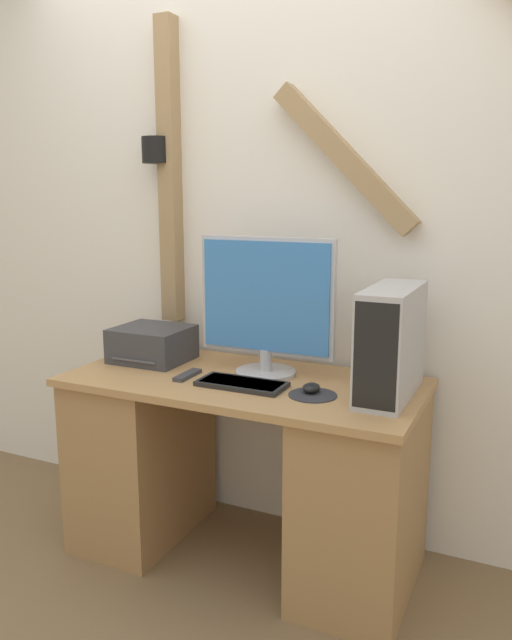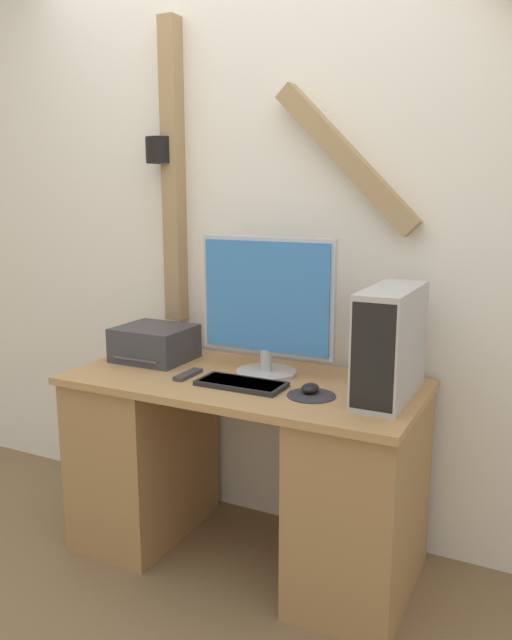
{
  "view_description": "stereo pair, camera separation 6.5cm",
  "coord_description": "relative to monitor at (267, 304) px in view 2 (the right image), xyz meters",
  "views": [
    {
      "loc": [
        1.05,
        -1.79,
        1.49
      ],
      "look_at": [
        0.06,
        0.33,
        1.01
      ],
      "focal_mm": 35.0,
      "sensor_mm": 36.0,
      "label": 1
    },
    {
      "loc": [
        1.1,
        -1.76,
        1.49
      ],
      "look_at": [
        0.06,
        0.33,
        1.01
      ],
      "focal_mm": 35.0,
      "sensor_mm": 36.0,
      "label": 2
    }
  ],
  "objects": [
    {
      "name": "ground_plane",
      "position": [
        -0.06,
        -0.43,
        -1.06
      ],
      "size": [
        12.0,
        12.0,
        0.0
      ],
      "primitive_type": "plane",
      "color": "brown"
    },
    {
      "name": "wall_back",
      "position": [
        -0.05,
        0.29,
        0.3
      ],
      "size": [
        6.4,
        0.18,
        2.7
      ],
      "color": "white",
      "rests_on": "ground_plane"
    },
    {
      "name": "desk",
      "position": [
        -0.06,
        -0.1,
        -0.66
      ],
      "size": [
        1.4,
        0.67,
        0.77
      ],
      "color": "tan",
      "rests_on": "ground_plane"
    },
    {
      "name": "monitor",
      "position": [
        0.0,
        0.0,
        0.0
      ],
      "size": [
        0.57,
        0.24,
        0.55
      ],
      "color": "#B7B7BC",
      "rests_on": "desk"
    },
    {
      "name": "keyboard",
      "position": [
        -0.02,
        -0.19,
        -0.28
      ],
      "size": [
        0.34,
        0.15,
        0.02
      ],
      "color": "black",
      "rests_on": "desk"
    },
    {
      "name": "mousepad",
      "position": [
        0.26,
        -0.18,
        -0.29
      ],
      "size": [
        0.18,
        0.18,
        0.0
      ],
      "color": "#2D2D33",
      "rests_on": "desk"
    },
    {
      "name": "mouse",
      "position": [
        0.25,
        -0.15,
        -0.27
      ],
      "size": [
        0.06,
        0.08,
        0.03
      ],
      "color": "black",
      "rests_on": "mousepad"
    },
    {
      "name": "computer_tower",
      "position": [
        0.51,
        -0.06,
        -0.09
      ],
      "size": [
        0.16,
        0.45,
        0.4
      ],
      "color": "#B2B2B7",
      "rests_on": "desk"
    },
    {
      "name": "printer",
      "position": [
        -0.54,
        -0.02,
        -0.22
      ],
      "size": [
        0.31,
        0.28,
        0.15
      ],
      "color": "#38383D",
      "rests_on": "desk"
    },
    {
      "name": "remote_control",
      "position": [
        -0.27,
        -0.17,
        -0.28
      ],
      "size": [
        0.04,
        0.16,
        0.02
      ],
      "color": "#38383D",
      "rests_on": "desk"
    }
  ]
}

